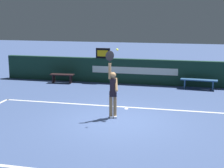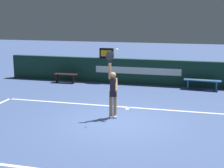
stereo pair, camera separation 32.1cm
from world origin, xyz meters
name	(u,v)px [view 1 (the left image)]	position (x,y,z in m)	size (l,w,h in m)	color
ground_plane	(118,121)	(0.00, 0.00, 0.00)	(60.00, 60.00, 0.00)	#405689
court_lines	(111,132)	(0.00, -1.08, 0.00)	(10.22, 5.69, 0.00)	white
back_wall	(144,72)	(0.00, 6.07, 0.62)	(14.74, 0.29, 1.25)	#143426
speed_display	(103,53)	(-2.09, 6.07, 1.50)	(0.71, 0.17, 0.51)	black
tennis_player	(113,91)	(-0.25, 0.30, 0.94)	(0.47, 0.38, 2.30)	#9F7A50
tennis_ball	(117,50)	(-0.03, -0.04, 2.36)	(0.07, 0.07, 0.07)	#CADA2E
courtside_bench_near	(62,76)	(-4.08, 5.39, 0.34)	(1.23, 0.43, 0.46)	black
courtside_bench_far	(199,82)	(2.69, 5.47, 0.36)	(1.70, 0.48, 0.47)	#2C5687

